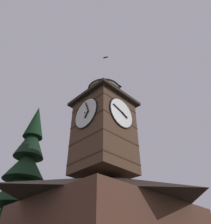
% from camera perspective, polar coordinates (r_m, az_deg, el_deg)
% --- Properties ---
extents(clock_tower, '(4.39, 4.39, 8.96)m').
position_cam_1_polar(clock_tower, '(17.02, -0.44, -3.67)').
color(clock_tower, brown).
rests_on(clock_tower, building_main).
extents(pine_tree_behind, '(6.12, 6.12, 15.67)m').
position_cam_1_polar(pine_tree_behind, '(20.60, -21.93, -20.90)').
color(pine_tree_behind, '#473323').
rests_on(pine_tree_behind, ground_plane).
extents(moon, '(1.90, 1.90, 1.90)m').
position_cam_1_polar(moon, '(60.50, -19.93, -18.59)').
color(moon, silver).
extents(flying_bird_high, '(0.53, 0.27, 0.14)m').
position_cam_1_polar(flying_bird_high, '(24.77, 3.92, 6.76)').
color(flying_bird_high, black).
extents(flying_bird_low, '(0.37, 0.52, 0.11)m').
position_cam_1_polar(flying_bird_low, '(23.74, 0.03, 14.23)').
color(flying_bird_low, black).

